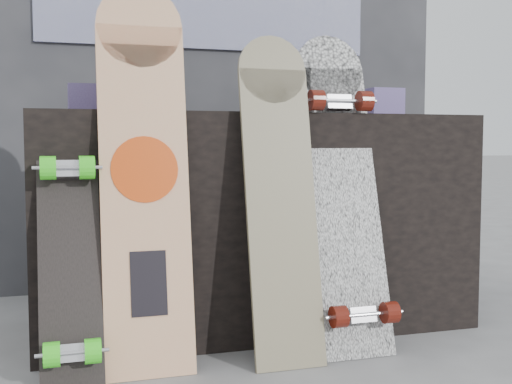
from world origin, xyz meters
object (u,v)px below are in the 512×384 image
object	(u,v)px
longboard_geisha	(144,164)
longboard_cascadia	(343,184)
vendor_table	(253,221)
longboard_celtic	(280,186)
skateboard_dark	(69,243)

from	to	relation	value
longboard_geisha	longboard_cascadia	xyz separation A→B (m)	(0.67, 0.01, -0.07)
vendor_table	longboard_celtic	size ratio (longest dim) A/B	1.52
vendor_table	longboard_cascadia	xyz separation A→B (m)	(0.22, -0.34, 0.16)
longboard_geisha	skateboard_dark	xyz separation A→B (m)	(-0.22, -0.04, -0.23)
longboard_geisha	longboard_celtic	world-z (taller)	longboard_geisha
longboard_celtic	skateboard_dark	distance (m)	0.67
longboard_cascadia	skateboard_dark	world-z (taller)	longboard_cascadia
vendor_table	skateboard_dark	xyz separation A→B (m)	(-0.68, -0.39, 0.00)
longboard_celtic	skateboard_dark	bearing A→B (deg)	179.13
longboard_cascadia	skateboard_dark	size ratio (longest dim) A/B	1.36
vendor_table	skateboard_dark	bearing A→B (deg)	-150.28
longboard_cascadia	vendor_table	bearing A→B (deg)	123.00
skateboard_dark	vendor_table	bearing A→B (deg)	29.72
skateboard_dark	longboard_cascadia	bearing A→B (deg)	3.12
longboard_geisha	longboard_celtic	bearing A→B (deg)	-6.20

